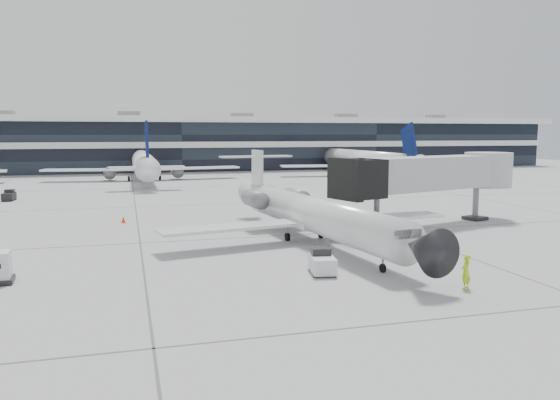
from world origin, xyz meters
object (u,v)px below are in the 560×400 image
object	(u,v)px
regional_jet	(310,212)
ramp_worker	(466,272)
baggage_tug	(322,262)
jet_bridge	(437,173)

from	to	relation	value
regional_jet	ramp_worker	bearing A→B (deg)	-81.48
regional_jet	ramp_worker	xyz separation A→B (m)	(3.70, -13.45, -1.28)
regional_jet	ramp_worker	size ratio (longest dim) A/B	15.52
regional_jet	baggage_tug	bearing A→B (deg)	-111.41
regional_jet	jet_bridge	world-z (taller)	regional_jet
regional_jet	ramp_worker	distance (m)	14.01
regional_jet	jet_bridge	size ratio (longest dim) A/B	1.47
ramp_worker	regional_jet	bearing A→B (deg)	-105.67
baggage_tug	jet_bridge	bearing A→B (deg)	49.22
ramp_worker	baggage_tug	xyz separation A→B (m)	(-5.92, 4.89, -0.27)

